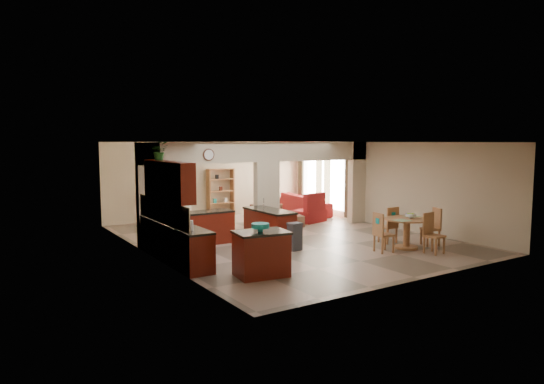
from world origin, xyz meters
TOP-DOWN VIEW (x-y plane):
  - floor at (0.00, 0.00)m, footprint 10.00×10.00m
  - ceiling at (0.00, 0.00)m, footprint 10.00×10.00m
  - wall_back at (0.00, 5.00)m, footprint 8.00×0.00m
  - wall_front at (0.00, -5.00)m, footprint 8.00×0.00m
  - wall_left at (-4.00, 0.00)m, footprint 0.00×10.00m
  - wall_right at (4.00, 0.00)m, footprint 0.00×10.00m
  - partition_left_pier at (-3.70, 1.00)m, footprint 0.60×0.25m
  - partition_center_pier at (0.00, 1.00)m, footprint 0.80×0.25m
  - partition_right_pier at (3.70, 1.00)m, footprint 0.60×0.25m
  - partition_header at (0.00, 1.00)m, footprint 8.00×0.25m
  - kitchen_counter at (-3.26, -0.25)m, footprint 2.52×3.29m
  - upper_cabinets at (-3.82, -0.80)m, footprint 0.35×2.40m
  - peninsula at (-0.60, -0.11)m, footprint 0.70×1.85m
  - wall_clock at (-2.00, 0.85)m, footprint 0.34×0.03m
  - rug at (1.20, 2.10)m, footprint 1.60×1.30m
  - fireplace at (-1.60, 4.83)m, footprint 1.60×0.35m
  - shelving_unit at (0.35, 4.82)m, footprint 1.00×0.32m
  - window_a at (3.97, 2.30)m, footprint 0.02×0.90m
  - window_b at (3.97, 4.00)m, footprint 0.02×0.90m
  - glazed_door at (3.97, 3.15)m, footprint 0.02×0.70m
  - drape_a_left at (3.93, 1.70)m, footprint 0.10×0.28m
  - drape_a_right at (3.93, 2.90)m, footprint 0.10×0.28m
  - drape_b_left at (3.93, 3.40)m, footprint 0.10×0.28m
  - drape_b_right at (3.93, 4.60)m, footprint 0.10×0.28m
  - ceiling_fan at (1.50, 3.00)m, footprint 1.00×1.00m
  - kitchen_island at (-2.64, -3.00)m, footprint 1.20×0.93m
  - teal_bowl at (-2.67, -3.02)m, footprint 0.37×0.37m
  - trash_can at (-0.65, -1.42)m, footprint 0.33×0.28m
  - dining_table at (1.96, -2.84)m, footprint 1.18×1.18m
  - fruit_bowl at (2.03, -2.89)m, footprint 0.27×0.27m
  - sofa at (3.30, 3.53)m, footprint 2.80×1.45m
  - chaise at (2.38, 2.01)m, footprint 1.22×1.09m
  - armchair at (0.76, 2.26)m, footprint 1.00×1.02m
  - ottoman at (1.41, 1.47)m, footprint 0.62×0.62m
  - plant at (-3.82, -0.27)m, footprint 0.49×0.45m
  - chair_north at (2.07, -2.13)m, footprint 0.44×0.44m
  - chair_east at (2.88, -2.94)m, footprint 0.54×0.54m
  - chair_south at (2.08, -3.54)m, footprint 0.45×0.45m
  - chair_west at (1.06, -2.80)m, footprint 0.47×0.47m

SIDE VIEW (x-z plane):
  - floor at x=0.00m, z-range 0.00..0.00m
  - rug at x=1.20m, z-range 0.00..0.01m
  - ottoman at x=1.41m, z-range 0.00..0.36m
  - chaise at x=2.38m, z-range 0.00..0.41m
  - trash_can at x=-0.65m, z-range 0.00..0.67m
  - armchair at x=0.76m, z-range 0.00..0.74m
  - sofa at x=3.30m, z-range 0.00..0.78m
  - peninsula at x=-0.60m, z-range 0.00..0.91m
  - kitchen_counter at x=-3.26m, z-range -0.27..1.20m
  - kitchen_island at x=-2.64m, z-range 0.00..0.96m
  - dining_table at x=1.96m, z-range 0.13..0.93m
  - chair_north at x=2.07m, z-range 0.04..1.07m
  - chair_east at x=2.88m, z-range 0.04..1.07m
  - chair_south at x=2.08m, z-range 0.04..1.07m
  - chair_west at x=1.06m, z-range 0.04..1.07m
  - fireplace at x=-1.60m, z-range 0.01..1.21m
  - fruit_bowl at x=2.03m, z-range 0.81..0.95m
  - shelving_unit at x=0.35m, z-range 0.00..1.80m
  - teal_bowl at x=-2.67m, z-range 0.95..1.13m
  - glazed_door at x=3.97m, z-range 0.00..2.10m
  - partition_center_pier at x=0.00m, z-range 0.00..2.20m
  - drape_a_left at x=3.93m, z-range 0.05..2.35m
  - drape_a_right at x=3.93m, z-range 0.05..2.35m
  - drape_b_left at x=3.93m, z-range 0.05..2.35m
  - drape_b_right at x=3.93m, z-range 0.05..2.35m
  - window_a at x=3.97m, z-range 0.25..2.15m
  - window_b at x=3.97m, z-range 0.25..2.15m
  - partition_left_pier at x=-3.70m, z-range 0.00..2.80m
  - partition_right_pier at x=3.70m, z-range 0.00..2.80m
  - wall_back at x=0.00m, z-range -2.60..5.40m
  - wall_front at x=0.00m, z-range -2.60..5.40m
  - wall_left at x=-4.00m, z-range -3.60..6.40m
  - wall_right at x=4.00m, z-range -3.60..6.40m
  - upper_cabinets at x=-3.82m, z-range 1.47..2.37m
  - wall_clock at x=-2.00m, z-range 2.28..2.62m
  - partition_header at x=0.00m, z-range 2.20..2.80m
  - ceiling_fan at x=1.50m, z-range 2.51..2.61m
  - plant at x=-3.82m, z-range 2.37..2.82m
  - ceiling at x=0.00m, z-range 2.80..2.80m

